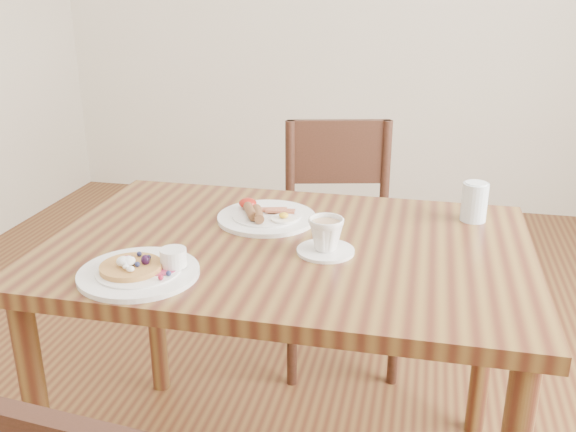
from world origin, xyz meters
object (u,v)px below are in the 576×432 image
(dining_table, at_px, (288,277))
(chair_far, at_px, (339,232))
(breakfast_plate, at_px, (265,216))
(water_glass, at_px, (474,202))
(teacup_saucer, at_px, (326,237))
(pancake_plate, at_px, (141,270))

(dining_table, relative_size, chair_far, 1.36)
(breakfast_plate, height_order, water_glass, water_glass)
(dining_table, distance_m, breakfast_plate, 0.20)
(breakfast_plate, xyz_separation_m, teacup_saucer, (0.20, -0.18, 0.03))
(dining_table, relative_size, teacup_saucer, 8.57)
(breakfast_plate, distance_m, water_glass, 0.57)
(chair_far, xyz_separation_m, water_glass, (0.43, -0.47, 0.31))
(chair_far, xyz_separation_m, pancake_plate, (-0.31, -0.99, 0.27))
(teacup_saucer, relative_size, water_glass, 1.33)
(dining_table, xyz_separation_m, teacup_saucer, (0.10, -0.04, 0.14))
(dining_table, distance_m, pancake_plate, 0.40)
(pancake_plate, relative_size, breakfast_plate, 1.00)
(water_glass, bearing_deg, breakfast_plate, -167.69)
(breakfast_plate, height_order, teacup_saucer, teacup_saucer)
(dining_table, xyz_separation_m, water_glass, (0.46, 0.26, 0.15))
(pancake_plate, distance_m, teacup_saucer, 0.44)
(pancake_plate, xyz_separation_m, breakfast_plate, (0.18, 0.40, -0.00))
(breakfast_plate, bearing_deg, chair_far, 77.91)
(dining_table, bearing_deg, water_glass, 29.48)
(breakfast_plate, xyz_separation_m, water_glass, (0.56, 0.12, 0.04))
(chair_far, height_order, teacup_saucer, chair_far)
(pancake_plate, bearing_deg, chair_far, 72.60)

